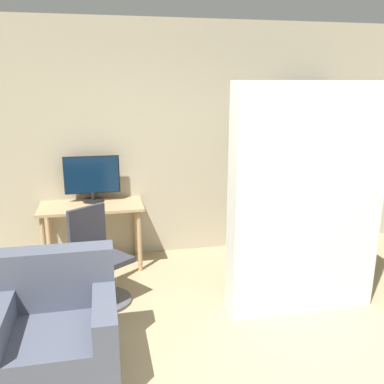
# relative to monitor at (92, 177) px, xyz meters

# --- Properties ---
(wall_back) EXTENTS (8.00, 0.06, 2.70)m
(wall_back) POSITION_rel_monitor_xyz_m (1.34, 0.16, 0.35)
(wall_back) COLOR tan
(wall_back) RESTS_ON ground
(desk) EXTENTS (1.11, 0.56, 0.72)m
(desk) POSITION_rel_monitor_xyz_m (-0.02, -0.14, -0.39)
(desk) COLOR tan
(desk) RESTS_ON ground
(monitor) EXTENTS (0.61, 0.23, 0.51)m
(monitor) POSITION_rel_monitor_xyz_m (0.00, 0.00, 0.00)
(monitor) COLOR black
(monitor) RESTS_ON desk
(office_chair) EXTENTS (0.62, 0.62, 0.90)m
(office_chair) POSITION_rel_monitor_xyz_m (0.03, -0.95, -0.64)
(office_chair) COLOR #4C4C51
(office_chair) RESTS_ON ground
(bookshelf) EXTENTS (0.61, 0.31, 1.98)m
(bookshelf) POSITION_rel_monitor_xyz_m (2.51, 0.01, 0.01)
(bookshelf) COLOR black
(bookshelf) RESTS_ON ground
(mattress_near) EXTENTS (1.35, 0.29, 2.03)m
(mattress_near) POSITION_rel_monitor_xyz_m (1.83, -1.47, 0.02)
(mattress_near) COLOR silver
(mattress_near) RESTS_ON ground
(armchair) EXTENTS (0.85, 0.80, 0.85)m
(armchair) POSITION_rel_monitor_xyz_m (-0.26, -1.96, -0.68)
(armchair) COLOR #474C5B
(armchair) RESTS_ON ground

